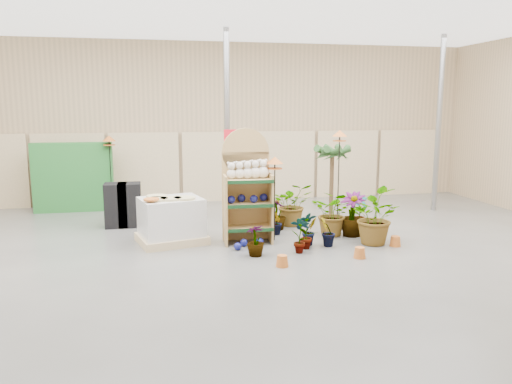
# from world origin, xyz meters

# --- Properties ---
(room) EXTENTS (15.20, 12.10, 4.70)m
(room) POSITION_xyz_m (0.00, 0.91, 2.21)
(room) COLOR #535350
(room) RESTS_ON ground
(display_shelf) EXTENTS (0.98, 0.64, 2.29)m
(display_shelf) POSITION_xyz_m (0.10, 1.49, 1.05)
(display_shelf) COLOR #AA874F
(display_shelf) RESTS_ON ground
(teddy_bears) EXTENTS (0.85, 0.23, 0.37)m
(teddy_bears) POSITION_xyz_m (0.14, 1.38, 1.45)
(teddy_bears) COLOR silver
(teddy_bears) RESTS_ON display_shelf
(gazing_balls_shelf) EXTENTS (0.84, 0.29, 0.16)m
(gazing_balls_shelf) POSITION_xyz_m (0.10, 1.36, 0.90)
(gazing_balls_shelf) COLOR navy
(gazing_balls_shelf) RESTS_ON display_shelf
(gazing_balls_floor) EXTENTS (0.63, 0.39, 0.15)m
(gazing_balls_floor) POSITION_xyz_m (0.05, 0.94, 0.07)
(gazing_balls_floor) COLOR navy
(gazing_balls_floor) RESTS_ON ground
(pallet_stack) EXTENTS (1.51, 1.36, 0.95)m
(pallet_stack) POSITION_xyz_m (-1.41, 1.63, 0.45)
(pallet_stack) COLOR tan
(pallet_stack) RESTS_ON ground
(charcoal_planters) EXTENTS (0.80, 0.50, 1.00)m
(charcoal_planters) POSITION_xyz_m (-2.45, 3.23, 0.50)
(charcoal_planters) COLOR black
(charcoal_planters) RESTS_ON ground
(trellis_stock) EXTENTS (2.00, 0.30, 1.80)m
(trellis_stock) POSITION_xyz_m (-3.80, 5.20, 0.90)
(trellis_stock) COLOR #236B2A
(trellis_stock) RESTS_ON ground
(offer_sign) EXTENTS (0.50, 0.08, 2.20)m
(offer_sign) POSITION_xyz_m (0.10, 2.98, 1.57)
(offer_sign) COLOR gray
(offer_sign) RESTS_ON ground
(bird_table_front) EXTENTS (0.34, 0.34, 1.73)m
(bird_table_front) POSITION_xyz_m (0.66, 1.39, 1.60)
(bird_table_front) COLOR black
(bird_table_front) RESTS_ON ground
(bird_table_right) EXTENTS (0.34, 0.34, 2.19)m
(bird_table_right) POSITION_xyz_m (2.38, 2.35, 2.04)
(bird_table_right) COLOR black
(bird_table_right) RESTS_ON ground
(bird_table_back) EXTENTS (0.34, 0.34, 1.98)m
(bird_table_back) POSITION_xyz_m (-2.84, 4.96, 1.84)
(bird_table_back) COLOR black
(bird_table_back) RESTS_ON ground
(palm) EXTENTS (0.70, 0.70, 1.92)m
(palm) POSITION_xyz_m (2.42, 2.90, 1.65)
(palm) COLOR brown
(palm) RESTS_ON ground
(potted_plant_0) EXTENTS (0.43, 0.34, 0.74)m
(potted_plant_0) POSITION_xyz_m (1.13, 0.67, 0.37)
(potted_plant_0) COLOR #244B1F
(potted_plant_0) RESTS_ON ground
(potted_plant_1) EXTENTS (0.38, 0.35, 0.57)m
(potted_plant_1) POSITION_xyz_m (1.27, 0.92, 0.28)
(potted_plant_1) COLOR #244B1F
(potted_plant_1) RESTS_ON ground
(potted_plant_2) EXTENTS (1.15, 1.15, 0.97)m
(potted_plant_2) POSITION_xyz_m (1.98, 1.52, 0.48)
(potted_plant_2) COLOR #244B1F
(potted_plant_2) RESTS_ON ground
(potted_plant_3) EXTENTS (0.73, 0.73, 0.94)m
(potted_plant_3) POSITION_xyz_m (2.36, 1.42, 0.47)
(potted_plant_3) COLOR #244B1F
(potted_plant_3) RESTS_ON ground
(potted_plant_4) EXTENTS (0.45, 0.34, 0.78)m
(potted_plant_4) POSITION_xyz_m (2.84, 2.17, 0.39)
(potted_plant_4) COLOR #244B1F
(potted_plant_4) RESTS_ON ground
(potted_plant_5) EXTENTS (0.27, 0.32, 0.53)m
(potted_plant_5) POSITION_xyz_m (0.81, 1.81, 0.27)
(potted_plant_5) COLOR #244B1F
(potted_plant_5) RESTS_ON ground
(potted_plant_6) EXTENTS (0.95, 0.84, 1.00)m
(potted_plant_6) POSITION_xyz_m (1.38, 2.59, 0.50)
(potted_plant_6) COLOR #244B1F
(potted_plant_6) RESTS_ON ground
(potted_plant_7) EXTENTS (0.40, 0.40, 0.59)m
(potted_plant_7) POSITION_xyz_m (0.07, 0.40, 0.29)
(potted_plant_7) COLOR #244B1F
(potted_plant_7) RESTS_ON ground
(potted_plant_8) EXTENTS (0.44, 0.40, 0.69)m
(potted_plant_8) POSITION_xyz_m (0.93, 0.42, 0.35)
(potted_plant_8) COLOR #244B1F
(potted_plant_8) RESTS_ON ground
(potted_plant_9) EXTENTS (0.41, 0.39, 0.58)m
(potted_plant_9) POSITION_xyz_m (1.57, 0.72, 0.29)
(potted_plant_9) COLOR #244B1F
(potted_plant_9) RESTS_ON ground
(potted_plant_10) EXTENTS (0.93, 1.06, 1.11)m
(potted_plant_10) POSITION_xyz_m (2.51, 0.78, 0.56)
(potted_plant_10) COLOR #244B1F
(potted_plant_10) RESTS_ON ground
(potted_plant_11) EXTENTS (0.52, 0.52, 0.71)m
(potted_plant_11) POSITION_xyz_m (0.93, 2.26, 0.35)
(potted_plant_11) COLOR #244B1F
(potted_plant_11) RESTS_ON ground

